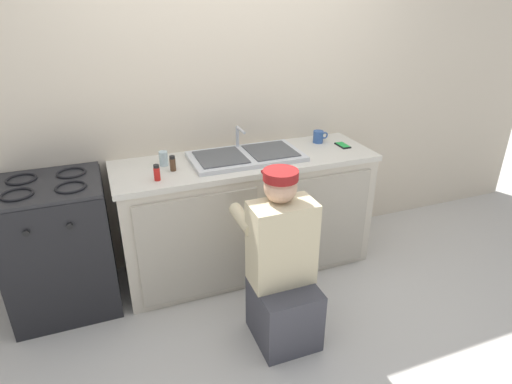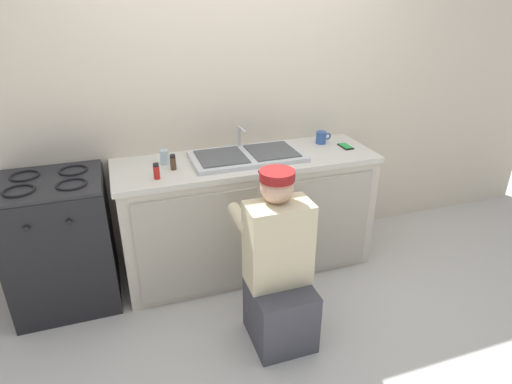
{
  "view_description": "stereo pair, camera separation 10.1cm",
  "coord_description": "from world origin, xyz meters",
  "views": [
    {
      "loc": [
        -0.96,
        -2.42,
        1.99
      ],
      "look_at": [
        0.0,
        0.1,
        0.72
      ],
      "focal_mm": 30.0,
      "sensor_mm": 36.0,
      "label": 1
    },
    {
      "loc": [
        -0.87,
        -2.46,
        1.99
      ],
      "look_at": [
        0.0,
        0.1,
        0.72
      ],
      "focal_mm": 30.0,
      "sensor_mm": 36.0,
      "label": 2
    }
  ],
  "objects": [
    {
      "name": "stove_range",
      "position": [
        -1.32,
        0.3,
        0.46
      ],
      "size": [
        0.65,
        0.62,
        0.93
      ],
      "color": "black",
      "rests_on": "ground_plane"
    },
    {
      "name": "water_glass",
      "position": [
        -0.58,
        0.37,
        0.96
      ],
      "size": [
        0.06,
        0.06,
        0.1
      ],
      "color": "#ADC6CC",
      "rests_on": "countertop"
    },
    {
      "name": "coffee_mug",
      "position": [
        0.66,
        0.43,
        0.95
      ],
      "size": [
        0.13,
        0.08,
        0.09
      ],
      "color": "#335699",
      "rests_on": "countertop"
    },
    {
      "name": "spice_bottle_red",
      "position": [
        -0.66,
        0.13,
        0.96
      ],
      "size": [
        0.04,
        0.04,
        0.1
      ],
      "color": "red",
      "rests_on": "countertop"
    },
    {
      "name": "back_wall",
      "position": [
        0.0,
        0.65,
        1.25
      ],
      "size": [
        6.0,
        0.1,
        2.5
      ],
      "primitive_type": "cube",
      "color": "beige",
      "rests_on": "ground_plane"
    },
    {
      "name": "cell_phone",
      "position": [
        0.79,
        0.28,
        0.91
      ],
      "size": [
        0.07,
        0.14,
        0.01
      ],
      "color": "black",
      "rests_on": "countertop"
    },
    {
      "name": "countertop",
      "position": [
        0.0,
        0.3,
        0.89
      ],
      "size": [
        1.9,
        0.62,
        0.04
      ],
      "primitive_type": "cube",
      "color": "beige",
      "rests_on": "counter_cabinet"
    },
    {
      "name": "counter_cabinet",
      "position": [
        0.0,
        0.29,
        0.43
      ],
      "size": [
        1.86,
        0.62,
        0.87
      ],
      "color": "beige",
      "rests_on": "ground_plane"
    },
    {
      "name": "spice_bottle_pepper",
      "position": [
        -0.54,
        0.25,
        0.96
      ],
      "size": [
        0.04,
        0.04,
        0.1
      ],
      "color": "#513823",
      "rests_on": "countertop"
    },
    {
      "name": "ground_plane",
      "position": [
        0.0,
        0.0,
        0.0
      ],
      "size": [
        12.0,
        12.0,
        0.0
      ],
      "primitive_type": "plane",
      "color": "beige"
    },
    {
      "name": "plumber_person",
      "position": [
        -0.06,
        -0.5,
        0.46
      ],
      "size": [
        0.42,
        0.61,
        1.1
      ],
      "color": "#3F3F47",
      "rests_on": "ground_plane"
    },
    {
      "name": "sink_double_basin",
      "position": [
        0.0,
        0.3,
        0.92
      ],
      "size": [
        0.8,
        0.44,
        0.19
      ],
      "color": "silver",
      "rests_on": "countertop"
    }
  ]
}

